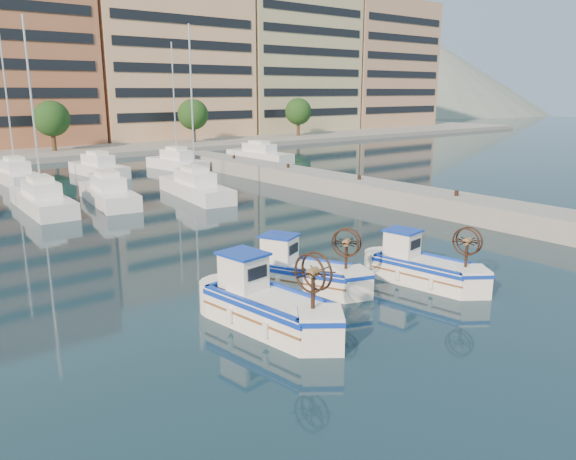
% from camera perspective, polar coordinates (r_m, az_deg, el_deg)
% --- Properties ---
extents(ground, '(300.00, 300.00, 0.00)m').
position_cam_1_polar(ground, '(21.43, 9.49, -5.94)').
color(ground, '#193041').
rests_on(ground, ground).
extents(quay, '(3.00, 60.00, 1.20)m').
position_cam_1_polar(quay, '(35.93, 14.06, 2.91)').
color(quay, gray).
rests_on(quay, ground).
extents(waterfront, '(180.00, 40.00, 25.60)m').
position_cam_1_polar(waterfront, '(82.19, -22.06, 15.68)').
color(waterfront, gray).
rests_on(waterfront, ground).
extents(hill_east, '(160.00, 160.00, 50.00)m').
position_cam_1_polar(hill_east, '(198.32, 13.30, 11.50)').
color(hill_east, slate).
rests_on(hill_east, ground).
extents(yacht_marina, '(42.20, 23.16, 11.50)m').
position_cam_1_polar(yacht_marina, '(43.98, -21.77, 4.20)').
color(yacht_marina, white).
rests_on(yacht_marina, ground).
extents(fishing_boat_a, '(2.40, 4.62, 2.81)m').
position_cam_1_polar(fishing_boat_a, '(17.67, -2.22, -7.45)').
color(fishing_boat_a, white).
rests_on(fishing_boat_a, ground).
extents(fishing_boat_b, '(3.15, 4.18, 2.52)m').
position_cam_1_polar(fishing_boat_b, '(20.98, 1.44, -4.18)').
color(fishing_boat_b, white).
rests_on(fishing_boat_b, ground).
extents(fishing_boat_c, '(2.26, 4.12, 2.50)m').
position_cam_1_polar(fishing_boat_c, '(22.18, 13.50, -3.58)').
color(fishing_boat_c, white).
rests_on(fishing_boat_c, ground).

